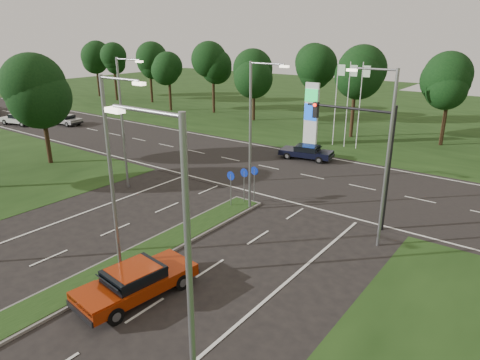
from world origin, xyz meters
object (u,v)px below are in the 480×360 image
Objects in this scene: red_sedan at (136,281)px; far_car_b at (20,119)px; navy_sedan at (306,152)px; far_car_a at (65,119)px.

far_car_b is at bearing 165.67° from red_sedan.
red_sedan is 1.06× the size of far_car_b.
far_car_b is (-38.76, 15.07, -0.03)m from red_sedan.
navy_sedan is (-4.19, 22.54, -0.08)m from red_sedan.
far_car_a is (-30.17, -4.27, -0.02)m from navy_sedan.
red_sedan is at bearing -124.92° from far_car_a.
far_car_a is (-34.36, 18.27, -0.10)m from red_sedan.
red_sedan is 41.58m from far_car_b.
far_car_b is (-34.57, -7.47, 0.05)m from navy_sedan.
navy_sedan is at bearing -88.87° from far_car_a.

